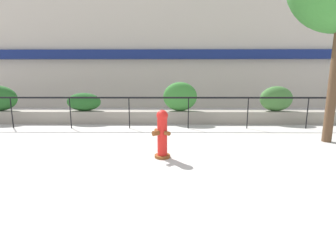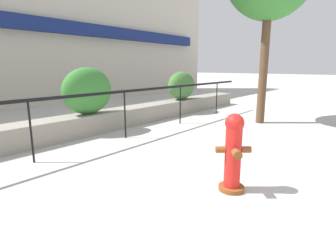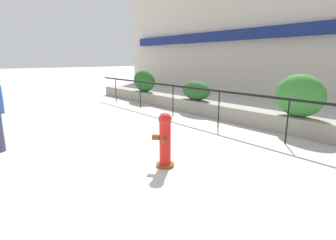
{
  "view_description": "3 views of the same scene",
  "coord_description": "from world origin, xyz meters",
  "px_view_note": "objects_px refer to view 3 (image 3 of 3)",
  "views": [
    {
      "loc": [
        1.47,
        -3.14,
        1.69
      ],
      "look_at": [
        1.43,
        2.11,
        0.79
      ],
      "focal_mm": 24.0,
      "sensor_mm": 36.0,
      "label": 1
    },
    {
      "loc": [
        -1.85,
        0.2,
        1.69
      ],
      "look_at": [
        1.99,
        3.44,
        0.66
      ],
      "focal_mm": 28.0,
      "sensor_mm": 36.0,
      "label": 2
    },
    {
      "loc": [
        5.05,
        -1.35,
        2.07
      ],
      "look_at": [
        0.69,
        2.3,
        0.74
      ],
      "focal_mm": 28.0,
      "sensor_mm": 36.0,
      "label": 3
    }
  ],
  "objects_px": {
    "hedge_bush_0": "(144,81)",
    "fire_hydrant": "(165,139)",
    "hedge_bush_1": "(196,90)",
    "hedge_bush_2": "(300,96)"
  },
  "relations": [
    {
      "from": "hedge_bush_1",
      "to": "hedge_bush_2",
      "type": "bearing_deg",
      "value": 0.0
    },
    {
      "from": "fire_hydrant",
      "to": "hedge_bush_0",
      "type": "bearing_deg",
      "value": 148.0
    },
    {
      "from": "hedge_bush_0",
      "to": "fire_hydrant",
      "type": "xyz_separation_m",
      "value": [
        6.87,
        -4.29,
        -0.47
      ]
    },
    {
      "from": "hedge_bush_0",
      "to": "hedge_bush_1",
      "type": "xyz_separation_m",
      "value": [
        3.52,
        0.0,
        -0.15
      ]
    },
    {
      "from": "hedge_bush_1",
      "to": "hedge_bush_2",
      "type": "distance_m",
      "value": 3.94
    },
    {
      "from": "hedge_bush_0",
      "to": "hedge_bush_1",
      "type": "distance_m",
      "value": 3.52
    },
    {
      "from": "fire_hydrant",
      "to": "hedge_bush_1",
      "type": "bearing_deg",
      "value": 127.96
    },
    {
      "from": "hedge_bush_0",
      "to": "fire_hydrant",
      "type": "bearing_deg",
      "value": -32.0
    },
    {
      "from": "hedge_bush_1",
      "to": "fire_hydrant",
      "type": "bearing_deg",
      "value": -52.04
    },
    {
      "from": "hedge_bush_0",
      "to": "fire_hydrant",
      "type": "distance_m",
      "value": 8.12
    }
  ]
}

